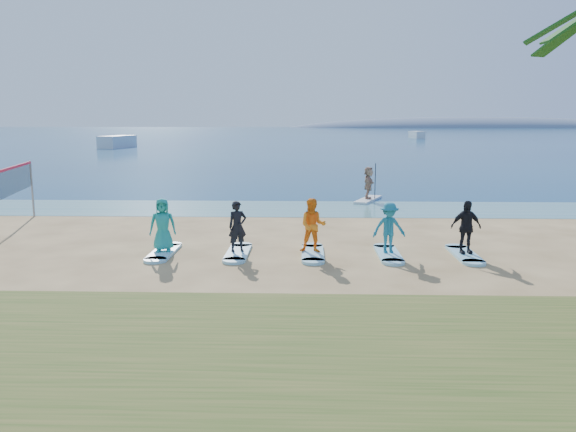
{
  "coord_description": "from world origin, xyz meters",
  "views": [
    {
      "loc": [
        2.01,
        -16.41,
        4.27
      ],
      "look_at": [
        1.4,
        2.0,
        1.1
      ],
      "focal_mm": 35.0,
      "sensor_mm": 36.0,
      "label": 1
    }
  ],
  "objects_px": {
    "surfboard_2": "(313,253)",
    "boat_offshore_b": "(417,138)",
    "surfboard_1": "(238,253)",
    "student_2": "(313,225)",
    "surfboard_3": "(388,254)",
    "surfboard_0": "(164,252)",
    "volleyball_net": "(1,186)",
    "student_1": "(237,226)",
    "student_4": "(466,227)",
    "paddleboard": "(368,200)",
    "paddleboarder": "(368,183)",
    "student_0": "(163,225)",
    "student_3": "(389,228)",
    "surfboard_4": "(464,254)",
    "boat_offshore_a": "(118,148)"
  },
  "relations": [
    {
      "from": "surfboard_0",
      "to": "surfboard_3",
      "type": "bearing_deg",
      "value": 0.0
    },
    {
      "from": "boat_offshore_a",
      "to": "boat_offshore_b",
      "type": "bearing_deg",
      "value": 50.2
    },
    {
      "from": "boat_offshore_b",
      "to": "surfboard_2",
      "type": "height_order",
      "value": "boat_offshore_b"
    },
    {
      "from": "student_0",
      "to": "student_3",
      "type": "height_order",
      "value": "student_0"
    },
    {
      "from": "volleyball_net",
      "to": "boat_offshore_a",
      "type": "xyz_separation_m",
      "value": [
        -17.91,
        65.77,
        -1.9
      ]
    },
    {
      "from": "boat_offshore_b",
      "to": "surfboard_4",
      "type": "height_order",
      "value": "boat_offshore_b"
    },
    {
      "from": "paddleboard",
      "to": "student_4",
      "type": "relative_size",
      "value": 1.78
    },
    {
      "from": "volleyball_net",
      "to": "paddleboard",
      "type": "bearing_deg",
      "value": 34.37
    },
    {
      "from": "paddleboarder",
      "to": "paddleboard",
      "type": "bearing_deg",
      "value": 0.0
    },
    {
      "from": "surfboard_1",
      "to": "surfboard_2",
      "type": "bearing_deg",
      "value": 0.0
    },
    {
      "from": "volleyball_net",
      "to": "surfboard_2",
      "type": "bearing_deg",
      "value": -11.88
    },
    {
      "from": "boat_offshore_b",
      "to": "student_4",
      "type": "xyz_separation_m",
      "value": [
        -20.47,
        -114.6,
        0.93
      ]
    },
    {
      "from": "volleyball_net",
      "to": "student_1",
      "type": "relative_size",
      "value": 5.42
    },
    {
      "from": "student_2",
      "to": "student_3",
      "type": "distance_m",
      "value": 2.41
    },
    {
      "from": "paddleboard",
      "to": "boat_offshore_a",
      "type": "height_order",
      "value": "boat_offshore_a"
    },
    {
      "from": "volleyball_net",
      "to": "student_1",
      "type": "distance_m",
      "value": 9.28
    },
    {
      "from": "student_0",
      "to": "student_4",
      "type": "bearing_deg",
      "value": -9.75
    },
    {
      "from": "paddleboard",
      "to": "surfboard_3",
      "type": "distance_m",
      "value": 12.25
    },
    {
      "from": "student_0",
      "to": "boat_offshore_a",
      "type": "bearing_deg",
      "value": 99.95
    },
    {
      "from": "surfboard_3",
      "to": "surfboard_2",
      "type": "bearing_deg",
      "value": 180.0
    },
    {
      "from": "student_3",
      "to": "surfboard_4",
      "type": "distance_m",
      "value": 2.55
    },
    {
      "from": "student_0",
      "to": "student_2",
      "type": "xyz_separation_m",
      "value": [
        4.82,
        0.0,
        0.01
      ]
    },
    {
      "from": "student_4",
      "to": "paddleboard",
      "type": "bearing_deg",
      "value": 89.2
    },
    {
      "from": "student_1",
      "to": "surfboard_2",
      "type": "relative_size",
      "value": 0.74
    },
    {
      "from": "surfboard_1",
      "to": "student_2",
      "type": "bearing_deg",
      "value": 0.0
    },
    {
      "from": "volleyball_net",
      "to": "student_4",
      "type": "xyz_separation_m",
      "value": [
        16.14,
        -2.38,
        -0.97
      ]
    },
    {
      "from": "surfboard_0",
      "to": "student_1",
      "type": "height_order",
      "value": "student_1"
    },
    {
      "from": "boat_offshore_a",
      "to": "student_4",
      "type": "xyz_separation_m",
      "value": [
        34.04,
        -68.15,
        0.93
      ]
    },
    {
      "from": "boat_offshore_b",
      "to": "student_1",
      "type": "height_order",
      "value": "student_1"
    },
    {
      "from": "paddleboard",
      "to": "paddleboarder",
      "type": "relative_size",
      "value": 1.77
    },
    {
      "from": "boat_offshore_b",
      "to": "student_2",
      "type": "relative_size",
      "value": 3.41
    },
    {
      "from": "volleyball_net",
      "to": "student_1",
      "type": "height_order",
      "value": "volleyball_net"
    },
    {
      "from": "surfboard_2",
      "to": "boat_offshore_b",
      "type": "bearing_deg",
      "value": 77.56
    },
    {
      "from": "volleyball_net",
      "to": "surfboard_1",
      "type": "xyz_separation_m",
      "value": [
        8.91,
        -2.38,
        -1.86
      ]
    },
    {
      "from": "boat_offshore_b",
      "to": "surfboard_0",
      "type": "xyz_separation_m",
      "value": [
        -30.1,
        -114.6,
        0.04
      ]
    },
    {
      "from": "student_2",
      "to": "student_3",
      "type": "xyz_separation_m",
      "value": [
        2.41,
        0.0,
        -0.06
      ]
    },
    {
      "from": "surfboard_0",
      "to": "student_2",
      "type": "bearing_deg",
      "value": 0.0
    },
    {
      "from": "paddleboarder",
      "to": "surfboard_1",
      "type": "relative_size",
      "value": 0.77
    },
    {
      "from": "boat_offshore_b",
      "to": "surfboard_0",
      "type": "bearing_deg",
      "value": -112.97
    },
    {
      "from": "boat_offshore_b",
      "to": "student_1",
      "type": "xyz_separation_m",
      "value": [
        -27.69,
        -114.6,
        0.91
      ]
    },
    {
      "from": "boat_offshore_b",
      "to": "surfboard_1",
      "type": "xyz_separation_m",
      "value": [
        -27.69,
        -114.6,
        0.04
      ]
    },
    {
      "from": "volleyball_net",
      "to": "boat_offshore_a",
      "type": "distance_m",
      "value": 68.19
    },
    {
      "from": "paddleboarder",
      "to": "surfboard_1",
      "type": "xyz_separation_m",
      "value": [
        -5.49,
        -12.23,
        -0.92
      ]
    },
    {
      "from": "student_2",
      "to": "student_0",
      "type": "bearing_deg",
      "value": -176.35
    },
    {
      "from": "boat_offshore_b",
      "to": "surfboard_1",
      "type": "bearing_deg",
      "value": -111.83
    },
    {
      "from": "student_1",
      "to": "boat_offshore_b",
      "type": "bearing_deg",
      "value": 52.32
    },
    {
      "from": "surfboard_0",
      "to": "surfboard_4",
      "type": "bearing_deg",
      "value": 0.0
    },
    {
      "from": "student_0",
      "to": "student_4",
      "type": "distance_m",
      "value": 9.63
    },
    {
      "from": "student_0",
      "to": "student_2",
      "type": "bearing_deg",
      "value": -9.75
    },
    {
      "from": "surfboard_0",
      "to": "surfboard_1",
      "type": "distance_m",
      "value": 2.41
    }
  ]
}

